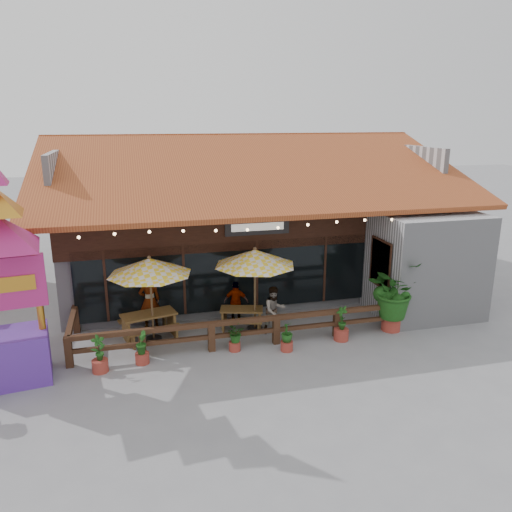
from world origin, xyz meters
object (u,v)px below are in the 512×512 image
object	(u,v)px
picnic_table_right	(242,315)
tropical_plant	(394,291)
picnic_table_left	(149,321)
umbrella_left	(150,267)
umbrella_right	(255,258)

from	to	relation	value
picnic_table_right	tropical_plant	size ratio (longest dim) A/B	0.71
picnic_table_left	tropical_plant	xyz separation A→B (m)	(7.68, -1.41, 0.80)
umbrella_left	picnic_table_left	world-z (taller)	umbrella_left
umbrella_right	picnic_table_right	bearing A→B (deg)	145.49
umbrella_left	tropical_plant	bearing A→B (deg)	-8.85
picnic_table_right	tropical_plant	bearing A→B (deg)	-16.83
umbrella_right	picnic_table_right	world-z (taller)	umbrella_right
picnic_table_right	tropical_plant	distance (m)	4.98
tropical_plant	picnic_table_right	bearing A→B (deg)	163.17
umbrella_right	picnic_table_right	distance (m)	2.04
umbrella_right	tropical_plant	distance (m)	4.59
umbrella_left	picnic_table_left	bearing A→B (deg)	115.55
umbrella_left	umbrella_right	xyz separation A→B (m)	(3.27, -0.03, 0.05)
tropical_plant	umbrella_right	bearing A→B (deg)	165.00
umbrella_right	tropical_plant	world-z (taller)	umbrella_right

